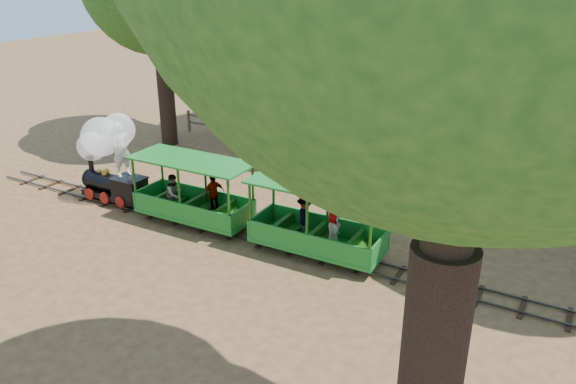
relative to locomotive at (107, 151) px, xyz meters
The scene contains 10 objects.
ground 6.26m from the locomotive, ahead, with size 90.00×90.00×0.00m, color olive.
track 6.24m from the locomotive, ahead, with size 22.00×1.00×0.10m.
locomotive is the anchor object (origin of this frame).
carriage_front 3.62m from the locomotive, ahead, with size 3.80×1.55×1.98m.
carriage_rear 7.70m from the locomotive, ahead, with size 3.80×1.55×1.98m.
fence 10.01m from the locomotive, 52.84° to the left, with size 18.10×0.10×1.00m.
shrub_west 9.33m from the locomotive, 83.19° to the left, with size 2.47×1.90×1.71m, color #2D6B1E.
shrub_mid_w 9.58m from the locomotive, 75.03° to the left, with size 2.85×2.19×1.98m, color #2D6B1E.
shrub_mid_e 12.36m from the locomotive, 48.48° to the left, with size 2.12×1.63×1.47m, color #2D6B1E.
shrub_east 15.40m from the locomotive, 36.86° to the left, with size 2.27×1.75×1.57m, color #2D6B1E.
Camera 1 is at (7.55, -12.31, 7.49)m, focal length 35.00 mm.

